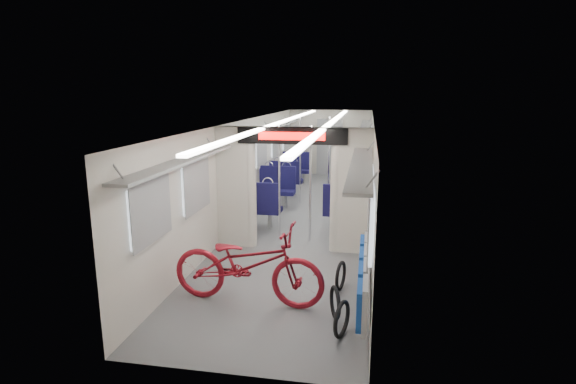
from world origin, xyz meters
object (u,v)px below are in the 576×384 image
at_px(bike_hoop_a, 342,321).
at_px(stanchion_far_left, 300,161).
at_px(seat_bay_far_left, 291,171).
at_px(stanchion_near_right, 310,185).
at_px(bicycle, 248,264).
at_px(seat_bay_near_left, 269,193).
at_px(seat_bay_far_right, 353,170).
at_px(stanchion_near_left, 279,184).
at_px(bike_hoop_b, 335,304).
at_px(bike_hoop_c, 341,277).
at_px(seat_bay_near_right, 348,195).
at_px(flip_bench, 363,276).
at_px(stanchion_far_right, 329,161).

distance_m(bike_hoop_a, stanchion_far_left, 6.80).
height_order(seat_bay_far_left, stanchion_near_right, stanchion_near_right).
relative_size(bicycle, seat_bay_near_left, 0.95).
distance_m(seat_bay_far_right, stanchion_far_left, 2.64).
relative_size(bicycle, stanchion_near_left, 0.95).
distance_m(bike_hoop_b, stanchion_near_right, 3.31).
relative_size(bicycle, stanchion_far_left, 0.95).
distance_m(bike_hoop_c, seat_bay_near_right, 3.93).
height_order(flip_bench, stanchion_near_left, stanchion_near_left).
bearing_deg(bike_hoop_a, seat_bay_far_right, 91.18).
bearing_deg(seat_bay_near_left, bike_hoop_a, -68.30).
bearing_deg(seat_bay_far_left, seat_bay_near_left, -90.00).
bearing_deg(seat_bay_near_right, bike_hoop_a, -88.04).
bearing_deg(flip_bench, seat_bay_near_right, 95.07).
height_order(stanchion_near_right, stanchion_far_left, same).
bearing_deg(bike_hoop_c, bike_hoop_b, -91.07).
bearing_deg(stanchion_near_left, seat_bay_far_right, 76.32).
height_order(stanchion_near_left, stanchion_near_right, same).
bearing_deg(bike_hoop_c, bike_hoop_a, -85.90).
bearing_deg(bike_hoop_c, stanchion_near_right, 108.96).
distance_m(seat_bay_near_right, seat_bay_far_right, 3.51).
bearing_deg(stanchion_far_left, stanchion_far_right, 0.59).
relative_size(bike_hoop_a, stanchion_near_right, 0.20).
distance_m(bicycle, seat_bay_near_right, 4.71).
relative_size(seat_bay_near_right, stanchion_far_right, 0.99).
xyz_separation_m(bike_hoop_a, seat_bay_near_right, (-0.18, 5.26, 0.36)).
xyz_separation_m(bike_hoop_b, stanchion_near_right, (-0.73, 3.09, 0.95)).
bearing_deg(bicycle, seat_bay_near_right, -10.65).
height_order(flip_bench, seat_bay_far_left, seat_bay_far_left).
bearing_deg(seat_bay_far_right, bicycle, -98.29).
distance_m(seat_bay_near_right, stanchion_near_right, 1.94).
distance_m(seat_bay_near_left, stanchion_near_right, 2.10).
distance_m(bike_hoop_a, seat_bay_far_left, 8.64).
height_order(flip_bench, seat_bay_far_right, seat_bay_far_right).
height_order(bike_hoop_c, stanchion_far_left, stanchion_far_left).
bearing_deg(flip_bench, seat_bay_far_right, 92.91).
relative_size(seat_bay_near_left, seat_bay_near_right, 1.01).
bearing_deg(seat_bay_far_right, seat_bay_near_left, -117.34).
relative_size(stanchion_near_right, stanchion_far_right, 1.00).
bearing_deg(seat_bay_near_right, stanchion_far_left, 135.42).
height_order(flip_bench, stanchion_far_right, stanchion_far_right).
distance_m(bike_hoop_b, bike_hoop_c, 0.90).
distance_m(seat_bay_far_left, stanchion_far_right, 2.31).
xyz_separation_m(stanchion_near_right, stanchion_far_right, (0.09, 3.04, 0.00)).
distance_m(flip_bench, bike_hoop_b, 0.53).
bearing_deg(seat_bay_near_left, seat_bay_near_right, 3.17).
xyz_separation_m(flip_bench, bike_hoop_b, (-0.35, -0.10, -0.38)).
height_order(bike_hoop_a, seat_bay_far_left, seat_bay_far_left).
relative_size(bike_hoop_b, stanchion_far_left, 0.20).
height_order(bicycle, stanchion_near_left, stanchion_near_left).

